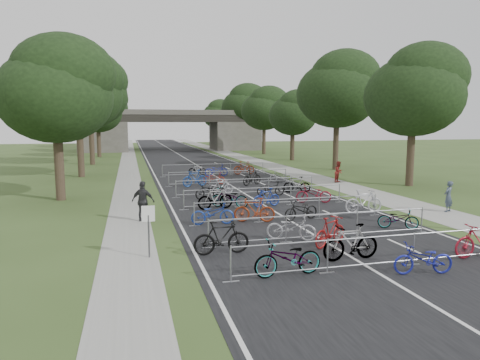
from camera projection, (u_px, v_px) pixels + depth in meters
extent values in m
plane|color=#374D21|center=(371.00, 269.00, 13.64)|extent=(200.00, 200.00, 0.00)
cube|color=black|center=(182.00, 156.00, 61.63)|extent=(11.00, 140.00, 0.01)
cube|color=gray|center=(236.00, 155.00, 63.62)|extent=(3.00, 140.00, 0.01)
cube|color=gray|center=(129.00, 157.00, 59.77)|extent=(2.00, 140.00, 0.01)
cube|color=silver|center=(182.00, 156.00, 61.63)|extent=(0.12, 140.00, 0.00)
cube|color=#4A4842|center=(104.00, 137.00, 72.85)|extent=(8.00, 8.00, 5.00)
cube|color=#4A4842|center=(235.00, 136.00, 78.57)|extent=(8.00, 8.00, 5.00)
cube|color=black|center=(171.00, 119.00, 75.31)|extent=(30.00, 8.00, 1.20)
cube|color=#4A4842|center=(173.00, 112.00, 71.53)|extent=(30.00, 0.40, 0.90)
cube|color=#4A4842|center=(169.00, 113.00, 78.83)|extent=(30.00, 0.40, 0.90)
cylinder|color=#4C4C51|center=(149.00, 236.00, 14.73)|extent=(0.06, 0.06, 1.50)
cube|color=white|center=(148.00, 214.00, 14.62)|extent=(0.45, 0.04, 0.55)
cylinder|color=#33261C|center=(59.00, 166.00, 25.86)|extent=(0.56, 0.56, 4.20)
ellipsoid|color=black|center=(55.00, 97.00, 25.33)|extent=(6.72, 6.72, 5.51)
sphere|color=black|center=(64.00, 73.00, 24.83)|extent=(5.38, 5.38, 5.38)
sphere|color=black|center=(49.00, 111.00, 25.80)|extent=(4.37, 4.37, 4.37)
cylinder|color=#33261C|center=(410.00, 156.00, 31.94)|extent=(0.56, 0.56, 4.48)
ellipsoid|color=black|center=(414.00, 96.00, 31.37)|extent=(7.17, 7.17, 5.88)
sphere|color=black|center=(426.00, 76.00, 30.86)|extent=(5.73, 5.73, 5.73)
sphere|color=black|center=(403.00, 109.00, 31.84)|extent=(4.66, 4.66, 4.66)
cylinder|color=#33261C|center=(80.00, 150.00, 37.35)|extent=(0.56, 0.56, 4.72)
ellipsoid|color=black|center=(78.00, 96.00, 36.75)|extent=(7.56, 7.56, 6.20)
sphere|color=black|center=(84.00, 78.00, 36.23)|extent=(6.05, 6.05, 6.05)
sphere|color=black|center=(73.00, 108.00, 37.23)|extent=(4.91, 4.91, 4.91)
cylinder|color=#33261C|center=(336.00, 145.00, 43.42)|extent=(0.56, 0.56, 5.11)
ellipsoid|color=black|center=(337.00, 94.00, 42.77)|extent=(8.18, 8.18, 6.70)
sphere|color=black|center=(346.00, 77.00, 42.23)|extent=(6.54, 6.54, 6.54)
sphere|color=black|center=(330.00, 105.00, 43.26)|extent=(5.31, 5.31, 5.31)
cylinder|color=#33261C|center=(92.00, 142.00, 48.83)|extent=(0.56, 0.56, 5.25)
ellipsoid|color=black|center=(90.00, 96.00, 48.17)|extent=(8.40, 8.40, 6.89)
sphere|color=black|center=(94.00, 80.00, 47.62)|extent=(6.72, 6.72, 6.72)
sphere|color=black|center=(86.00, 106.00, 48.66)|extent=(5.46, 5.46, 5.46)
cylinder|color=#33261C|center=(292.00, 145.00, 55.02)|extent=(0.56, 0.56, 3.85)
ellipsoid|color=black|center=(293.00, 116.00, 54.53)|extent=(6.16, 6.16, 5.05)
sphere|color=black|center=(299.00, 106.00, 54.04)|extent=(4.93, 4.93, 4.93)
sphere|color=black|center=(288.00, 122.00, 54.99)|extent=(4.00, 4.00, 4.00)
cylinder|color=#33261C|center=(99.00, 142.00, 60.42)|extent=(0.56, 0.56, 4.20)
ellipsoid|color=black|center=(98.00, 113.00, 59.89)|extent=(6.72, 6.72, 5.51)
sphere|color=black|center=(101.00, 103.00, 59.39)|extent=(5.38, 5.38, 5.38)
sphere|color=black|center=(94.00, 119.00, 60.35)|extent=(4.37, 4.37, 4.37)
cylinder|color=#33261C|center=(264.00, 140.00, 66.50)|extent=(0.56, 0.56, 4.48)
ellipsoid|color=black|center=(264.00, 111.00, 65.93)|extent=(7.17, 7.17, 5.88)
sphere|color=black|center=(269.00, 102.00, 65.41)|extent=(5.73, 5.73, 5.73)
sphere|color=black|center=(260.00, 117.00, 66.40)|extent=(4.66, 4.66, 4.66)
cylinder|color=#33261C|center=(104.00, 138.00, 71.91)|extent=(0.56, 0.56, 4.72)
ellipsoid|color=black|center=(102.00, 110.00, 71.31)|extent=(7.56, 7.56, 6.20)
sphere|color=black|center=(106.00, 101.00, 70.78)|extent=(6.05, 6.05, 6.05)
sphere|color=black|center=(100.00, 116.00, 71.79)|extent=(4.91, 4.91, 4.91)
cylinder|color=#33261C|center=(244.00, 136.00, 77.98)|extent=(0.56, 0.56, 5.11)
ellipsoid|color=black|center=(244.00, 108.00, 77.33)|extent=(8.18, 8.18, 6.70)
sphere|color=black|center=(248.00, 99.00, 76.79)|extent=(6.54, 6.54, 6.54)
sphere|color=black|center=(241.00, 114.00, 77.82)|extent=(5.31, 5.31, 5.31)
cylinder|color=#33261C|center=(107.00, 135.00, 83.39)|extent=(0.56, 0.56, 5.25)
ellipsoid|color=black|center=(106.00, 108.00, 82.73)|extent=(8.40, 8.40, 6.89)
sphere|color=black|center=(109.00, 99.00, 82.18)|extent=(6.72, 6.72, 6.72)
sphere|color=black|center=(104.00, 113.00, 83.22)|extent=(5.46, 5.46, 5.46)
cylinder|color=#33261C|center=(229.00, 137.00, 89.58)|extent=(0.56, 0.56, 3.85)
ellipsoid|color=black|center=(229.00, 119.00, 89.09)|extent=(6.16, 6.16, 5.05)
sphere|color=black|center=(232.00, 113.00, 88.60)|extent=(4.93, 4.93, 4.93)
sphere|color=black|center=(226.00, 123.00, 89.54)|extent=(4.00, 4.00, 4.00)
cylinder|color=#33261C|center=(110.00, 136.00, 94.98)|extent=(0.56, 0.56, 4.20)
ellipsoid|color=black|center=(109.00, 117.00, 94.45)|extent=(6.72, 6.72, 5.51)
sphere|color=black|center=(111.00, 111.00, 93.94)|extent=(5.38, 5.38, 5.38)
sphere|color=black|center=(107.00, 121.00, 94.91)|extent=(4.37, 4.37, 4.37)
cylinder|color=#33261C|center=(218.00, 134.00, 101.05)|extent=(0.56, 0.56, 4.48)
ellipsoid|color=black|center=(217.00, 116.00, 100.49)|extent=(7.17, 7.17, 5.88)
sphere|color=black|center=(220.00, 109.00, 99.97)|extent=(5.73, 5.73, 5.73)
sphere|color=black|center=(215.00, 120.00, 100.96)|extent=(4.66, 4.66, 4.66)
cylinder|color=#9EA1A6|center=(372.00, 237.00, 13.50)|extent=(9.20, 0.04, 0.04)
cylinder|color=#9EA1A6|center=(371.00, 264.00, 13.61)|extent=(9.20, 0.04, 0.04)
cylinder|color=#9EA1A6|center=(231.00, 264.00, 12.42)|extent=(0.05, 0.05, 1.10)
cube|color=#9EA1A6|center=(231.00, 282.00, 12.49)|extent=(0.50, 0.08, 0.03)
cylinder|color=#9EA1A6|center=(328.00, 256.00, 13.18)|extent=(0.05, 0.05, 1.10)
cube|color=#9EA1A6|center=(327.00, 273.00, 13.25)|extent=(0.50, 0.08, 0.03)
cylinder|color=#9EA1A6|center=(414.00, 249.00, 13.95)|extent=(0.05, 0.05, 1.10)
cube|color=#9EA1A6|center=(413.00, 265.00, 14.02)|extent=(0.50, 0.08, 0.03)
cylinder|color=#9EA1A6|center=(323.00, 214.00, 16.96)|extent=(9.20, 0.04, 0.04)
cylinder|color=#9EA1A6|center=(322.00, 235.00, 17.07)|extent=(9.20, 0.04, 0.04)
cylinder|color=#9EA1A6|center=(209.00, 234.00, 15.88)|extent=(0.05, 0.05, 1.10)
cube|color=#9EA1A6|center=(209.00, 248.00, 15.95)|extent=(0.50, 0.08, 0.03)
cylinder|color=#9EA1A6|center=(286.00, 229.00, 16.64)|extent=(0.05, 0.05, 1.10)
cube|color=#9EA1A6|center=(286.00, 242.00, 16.71)|extent=(0.50, 0.08, 0.03)
cylinder|color=#9EA1A6|center=(357.00, 224.00, 17.40)|extent=(0.05, 0.05, 1.10)
cube|color=#9EA1A6|center=(356.00, 237.00, 17.47)|extent=(0.50, 0.08, 0.03)
cylinder|color=#9EA1A6|center=(422.00, 220.00, 18.17)|extent=(0.05, 0.05, 1.10)
cube|color=#9EA1A6|center=(421.00, 232.00, 18.23)|extent=(0.50, 0.08, 0.03)
cylinder|color=#9EA1A6|center=(290.00, 199.00, 20.41)|extent=(9.20, 0.04, 0.04)
cylinder|color=#9EA1A6|center=(290.00, 217.00, 20.52)|extent=(9.20, 0.04, 0.04)
cylinder|color=#9EA1A6|center=(194.00, 214.00, 19.33)|extent=(0.05, 0.05, 1.10)
cube|color=#9EA1A6|center=(194.00, 226.00, 19.40)|extent=(0.50, 0.08, 0.03)
cylinder|color=#9EA1A6|center=(259.00, 211.00, 20.10)|extent=(0.05, 0.05, 1.10)
cube|color=#9EA1A6|center=(259.00, 222.00, 20.16)|extent=(0.50, 0.08, 0.03)
cylinder|color=#9EA1A6|center=(319.00, 208.00, 20.86)|extent=(0.05, 0.05, 1.10)
cube|color=#9EA1A6|center=(319.00, 218.00, 20.93)|extent=(0.50, 0.08, 0.03)
cylinder|color=#9EA1A6|center=(375.00, 205.00, 21.62)|extent=(0.05, 0.05, 1.10)
cube|color=#9EA1A6|center=(374.00, 215.00, 21.69)|extent=(0.50, 0.08, 0.03)
cylinder|color=#9EA1A6|center=(265.00, 188.00, 24.06)|extent=(9.20, 0.04, 0.04)
cylinder|color=#9EA1A6|center=(265.00, 203.00, 24.17)|extent=(9.20, 0.04, 0.04)
cylinder|color=#9EA1A6|center=(184.00, 200.00, 22.98)|extent=(0.05, 0.05, 1.10)
cube|color=#9EA1A6|center=(184.00, 210.00, 23.05)|extent=(0.50, 0.08, 0.03)
cylinder|color=#9EA1A6|center=(239.00, 198.00, 23.74)|extent=(0.05, 0.05, 1.10)
cube|color=#9EA1A6|center=(239.00, 207.00, 23.81)|extent=(0.50, 0.08, 0.03)
cylinder|color=#9EA1A6|center=(291.00, 195.00, 24.51)|extent=(0.05, 0.05, 1.10)
cube|color=#9EA1A6|center=(291.00, 204.00, 24.57)|extent=(0.50, 0.08, 0.03)
cylinder|color=#9EA1A6|center=(339.00, 193.00, 25.27)|extent=(0.05, 0.05, 1.10)
cube|color=#9EA1A6|center=(339.00, 202.00, 25.34)|extent=(0.50, 0.08, 0.03)
cylinder|color=#9EA1A6|center=(247.00, 179.00, 27.90)|extent=(9.20, 0.04, 0.04)
cylinder|color=#9EA1A6|center=(246.00, 192.00, 28.01)|extent=(9.20, 0.04, 0.04)
cylinder|color=#9EA1A6|center=(176.00, 189.00, 26.82)|extent=(0.05, 0.05, 1.10)
cube|color=#9EA1A6|center=(176.00, 198.00, 26.89)|extent=(0.50, 0.08, 0.03)
cylinder|color=#9EA1A6|center=(224.00, 187.00, 27.58)|extent=(0.05, 0.05, 1.10)
cube|color=#9EA1A6|center=(224.00, 196.00, 27.65)|extent=(0.50, 0.08, 0.03)
cylinder|color=#9EA1A6|center=(269.00, 186.00, 28.35)|extent=(0.05, 0.05, 1.10)
cube|color=#9EA1A6|center=(269.00, 194.00, 28.41)|extent=(0.50, 0.08, 0.03)
cylinder|color=#9EA1A6|center=(312.00, 184.00, 29.11)|extent=(0.05, 0.05, 1.10)
cube|color=#9EA1A6|center=(311.00, 192.00, 29.18)|extent=(0.50, 0.08, 0.03)
cylinder|color=#9EA1A6|center=(229.00, 171.00, 32.70)|extent=(9.20, 0.04, 0.04)
cylinder|color=#9EA1A6|center=(229.00, 182.00, 32.81)|extent=(9.20, 0.04, 0.04)
cylinder|color=#9EA1A6|center=(169.00, 179.00, 31.62)|extent=(0.05, 0.05, 1.10)
cube|color=#9EA1A6|center=(169.00, 186.00, 31.69)|extent=(0.50, 0.08, 0.03)
cylinder|color=#9EA1A6|center=(210.00, 178.00, 32.38)|extent=(0.05, 0.05, 1.10)
cube|color=#9EA1A6|center=(210.00, 185.00, 32.45)|extent=(0.50, 0.08, 0.03)
cylinder|color=#9EA1A6|center=(248.00, 177.00, 33.15)|extent=(0.05, 0.05, 1.10)
cube|color=#9EA1A6|center=(248.00, 184.00, 33.21)|extent=(0.50, 0.08, 0.03)
cylinder|color=#9EA1A6|center=(286.00, 176.00, 33.91)|extent=(0.05, 0.05, 1.10)
cube|color=#9EA1A6|center=(286.00, 182.00, 33.98)|extent=(0.50, 0.08, 0.03)
cylinder|color=#9EA1A6|center=(214.00, 164.00, 38.46)|extent=(9.20, 0.04, 0.04)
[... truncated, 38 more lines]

